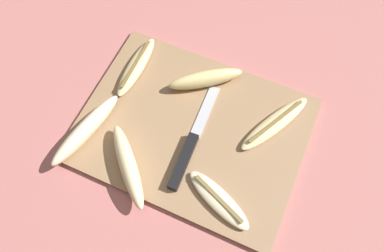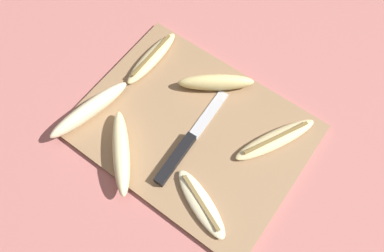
{
  "view_description": "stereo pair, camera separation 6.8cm",
  "coord_description": "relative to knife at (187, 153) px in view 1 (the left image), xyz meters",
  "views": [
    {
      "loc": [
        0.13,
        -0.29,
        0.72
      ],
      "look_at": [
        0.0,
        0.0,
        0.02
      ],
      "focal_mm": 35.0,
      "sensor_mm": 36.0,
      "label": 1
    },
    {
      "loc": [
        0.19,
        -0.26,
        0.72
      ],
      "look_at": [
        0.0,
        0.0,
        0.02
      ],
      "focal_mm": 35.0,
      "sensor_mm": 36.0,
      "label": 2
    }
  ],
  "objects": [
    {
      "name": "banana_pale_long",
      "position": [
        0.09,
        -0.06,
        0.0
      ],
      "size": [
        0.16,
        0.1,
        0.02
      ],
      "rotation": [
        0.0,
        0.0,
        4.32
      ],
      "color": "beige",
      "rests_on": "cutting_board"
    },
    {
      "name": "banana_mellow_near",
      "position": [
        -0.19,
        0.14,
        0.0
      ],
      "size": [
        0.04,
        0.16,
        0.02
      ],
      "rotation": [
        0.0,
        0.0,
        3.15
      ],
      "color": "beige",
      "rests_on": "cutting_board"
    },
    {
      "name": "ground_plane",
      "position": [
        -0.01,
        0.06,
        -0.02
      ],
      "size": [
        4.0,
        4.0,
        0.0
      ],
      "primitive_type": "plane",
      "color": "#B76B66"
    },
    {
      "name": "cutting_board",
      "position": [
        -0.01,
        0.06,
        -0.01
      ],
      "size": [
        0.46,
        0.35,
        0.01
      ],
      "color": "#997551",
      "rests_on": "ground_plane"
    },
    {
      "name": "banana_soft_right",
      "position": [
        -0.09,
        -0.07,
        0.01
      ],
      "size": [
        0.15,
        0.15,
        0.04
      ],
      "rotation": [
        0.0,
        0.0,
        3.91
      ],
      "color": "beige",
      "rests_on": "cutting_board"
    },
    {
      "name": "banana_golden_short",
      "position": [
        -0.03,
        0.17,
        0.01
      ],
      "size": [
        0.15,
        0.12,
        0.04
      ],
      "rotation": [
        0.0,
        0.0,
        2.21
      ],
      "color": "#EDD689",
      "rests_on": "cutting_board"
    },
    {
      "name": "banana_ripe_center",
      "position": [
        0.14,
        0.13,
        0.0
      ],
      "size": [
        0.12,
        0.18,
        0.02
      ],
      "rotation": [
        0.0,
        0.0,
        2.67
      ],
      "color": "beige",
      "rests_on": "cutting_board"
    },
    {
      "name": "banana_bright_far",
      "position": [
        -0.21,
        -0.04,
        0.01
      ],
      "size": [
        0.07,
        0.19,
        0.04
      ],
      "rotation": [
        0.0,
        0.0,
        6.07
      ],
      "color": "beige",
      "rests_on": "cutting_board"
    },
    {
      "name": "knife",
      "position": [
        0.0,
        0.0,
        0.0
      ],
      "size": [
        0.03,
        0.25,
        0.02
      ],
      "rotation": [
        0.0,
        0.0,
        0.05
      ],
      "color": "black",
      "rests_on": "cutting_board"
    }
  ]
}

